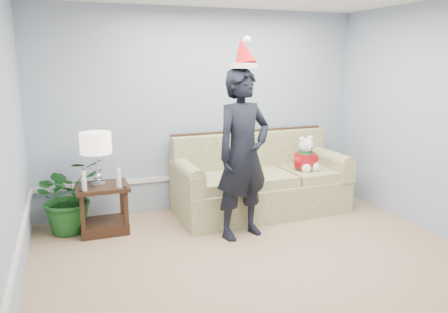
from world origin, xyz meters
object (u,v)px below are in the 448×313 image
object	(u,v)px
man	(243,155)
sofa	(259,184)
side_table	(104,214)
teddy_bear	(306,158)
houseplant	(69,195)
table_lamp	(96,145)

from	to	relation	value
man	sofa	bearing A→B (deg)	37.76
sofa	side_table	world-z (taller)	sofa
side_table	man	size ratio (longest dim) A/B	0.31
sofa	teddy_bear	size ratio (longest dim) A/B	4.83
houseplant	man	bearing A→B (deg)	-23.69
sofa	table_lamp	size ratio (longest dim) A/B	3.62
table_lamp	sofa	bearing A→B (deg)	2.05
side_table	teddy_bear	size ratio (longest dim) A/B	1.27
table_lamp	houseplant	xyz separation A→B (m)	(-0.34, 0.18, -0.62)
sofa	teddy_bear	world-z (taller)	sofa
side_table	teddy_bear	xyz separation A→B (m)	(2.67, -0.12, 0.50)
man	table_lamp	bearing A→B (deg)	142.27
table_lamp	man	xyz separation A→B (m)	(1.56, -0.65, -0.10)
sofa	table_lamp	distance (m)	2.22
side_table	teddy_bear	world-z (taller)	teddy_bear
man	teddy_bear	xyz separation A→B (m)	(1.15, 0.55, -0.24)
houseplant	side_table	bearing A→B (deg)	-23.41
teddy_bear	sofa	bearing A→B (deg)	155.39
side_table	table_lamp	bearing A→B (deg)	-155.59
teddy_bear	man	bearing A→B (deg)	-162.81
table_lamp	teddy_bear	xyz separation A→B (m)	(2.71, -0.10, -0.34)
sofa	man	world-z (taller)	man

